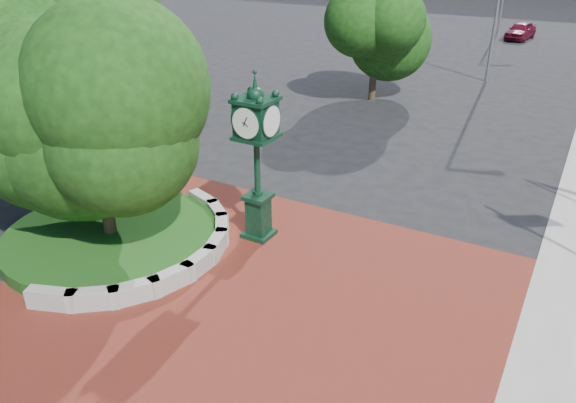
% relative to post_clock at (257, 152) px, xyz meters
% --- Properties ---
extents(ground, '(200.00, 200.00, 0.00)m').
position_rel_post_clock_xyz_m(ground, '(1.45, -2.41, -2.70)').
color(ground, black).
rests_on(ground, ground).
extents(plaza, '(12.00, 12.00, 0.04)m').
position_rel_post_clock_xyz_m(plaza, '(1.45, -3.41, -2.68)').
color(plaza, maroon).
rests_on(plaza, ground).
extents(planter_wall, '(2.96, 6.77, 0.54)m').
position_rel_post_clock_xyz_m(planter_wall, '(-1.26, -2.41, -2.43)').
color(planter_wall, '#9E9B93').
rests_on(planter_wall, ground).
extents(grass_bed, '(6.10, 6.10, 0.40)m').
position_rel_post_clock_xyz_m(grass_bed, '(-3.55, -2.41, -2.50)').
color(grass_bed, '#123F12').
rests_on(grass_bed, ground).
extents(tree_planter, '(5.20, 5.20, 6.33)m').
position_rel_post_clock_xyz_m(tree_planter, '(-3.55, -2.41, 1.03)').
color(tree_planter, '#38281C').
rests_on(tree_planter, ground).
extents(tree_northwest, '(5.60, 5.60, 6.93)m').
position_rel_post_clock_xyz_m(tree_northwest, '(-11.55, 2.59, 1.43)').
color(tree_northwest, '#38281C').
rests_on(tree_northwest, ground).
extents(tree_street, '(4.40, 4.40, 5.45)m').
position_rel_post_clock_xyz_m(tree_street, '(-2.55, 15.59, 0.54)').
color(tree_street, '#38281C').
rests_on(tree_street, ground).
extents(post_clock, '(1.05, 1.05, 4.91)m').
position_rel_post_clock_xyz_m(post_clock, '(0.00, 0.00, 0.00)').
color(post_clock, black).
rests_on(post_clock, ground).
extents(parked_car, '(2.20, 4.29, 1.40)m').
position_rel_post_clock_xyz_m(parked_car, '(1.44, 38.40, -2.00)').
color(parked_car, '#5C0D20').
rests_on(parked_car, ground).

